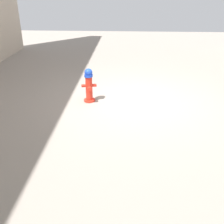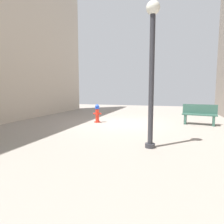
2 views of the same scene
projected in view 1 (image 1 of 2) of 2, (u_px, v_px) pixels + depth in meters
name	position (u px, v px, depth m)	size (l,w,h in m)	color
ground_plane	(135.00, 100.00, 7.28)	(23.40, 23.40, 0.00)	gray
fire_hydrant	(89.00, 85.00, 7.03)	(0.41, 0.38, 0.91)	red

